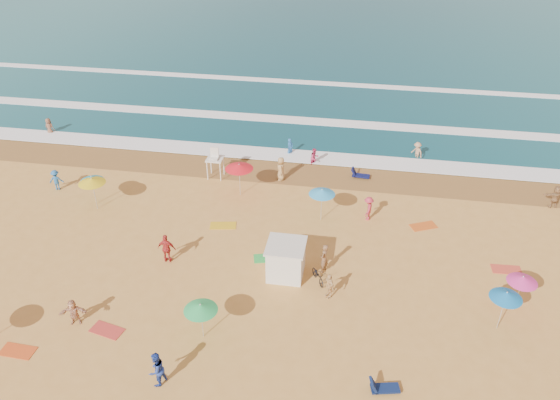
# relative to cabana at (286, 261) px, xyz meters

# --- Properties ---
(ground) EXTENTS (220.00, 220.00, 0.00)m
(ground) POSITION_rel_cabana_xyz_m (-2.58, -0.41, -1.00)
(ground) COLOR gold
(ground) RESTS_ON ground
(wet_sand) EXTENTS (220.00, 220.00, 0.00)m
(wet_sand) POSITION_rel_cabana_xyz_m (-2.58, 12.09, -0.99)
(wet_sand) COLOR olive
(wet_sand) RESTS_ON ground
(surf_foam) EXTENTS (200.00, 18.70, 0.05)m
(surf_foam) POSITION_rel_cabana_xyz_m (-2.58, 20.91, -0.90)
(surf_foam) COLOR white
(surf_foam) RESTS_ON ground
(cabana) EXTENTS (2.00, 2.00, 2.00)m
(cabana) POSITION_rel_cabana_xyz_m (0.00, 0.00, 0.00)
(cabana) COLOR silver
(cabana) RESTS_ON ground
(cabana_roof) EXTENTS (2.20, 2.20, 0.12)m
(cabana_roof) POSITION_rel_cabana_xyz_m (0.00, 0.00, 1.06)
(cabana_roof) COLOR silver
(cabana_roof) RESTS_ON cabana
(bicycle) EXTENTS (1.23, 1.63, 0.82)m
(bicycle) POSITION_rel_cabana_xyz_m (1.90, -0.30, -0.59)
(bicycle) COLOR black
(bicycle) RESTS_ON ground
(lifeguard_stand) EXTENTS (1.20, 1.20, 2.10)m
(lifeguard_stand) POSITION_rel_cabana_xyz_m (-6.99, 10.39, 0.05)
(lifeguard_stand) COLOR white
(lifeguard_stand) RESTS_ON ground
(beach_umbrellas) EXTENTS (70.96, 23.33, 0.70)m
(beach_umbrellas) POSITION_rel_cabana_xyz_m (-2.20, 0.84, 1.17)
(beach_umbrellas) COLOR #118F81
(beach_umbrellas) RESTS_ON ground
(loungers) EXTENTS (61.72, 28.01, 0.34)m
(loungers) POSITION_rel_cabana_xyz_m (6.74, -3.35, -0.83)
(loungers) COLOR #0F1C4F
(loungers) RESTS_ON ground
(towels) EXTENTS (45.09, 19.18, 0.03)m
(towels) POSITION_rel_cabana_xyz_m (-1.55, -2.72, -0.98)
(towels) COLOR #D84D1B
(towels) RESTS_ON ground
(beachgoers) EXTENTS (50.44, 27.17, 2.15)m
(beachgoers) POSITION_rel_cabana_xyz_m (-5.40, 3.79, -0.21)
(beachgoers) COLOR #E4B777
(beachgoers) RESTS_ON ground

